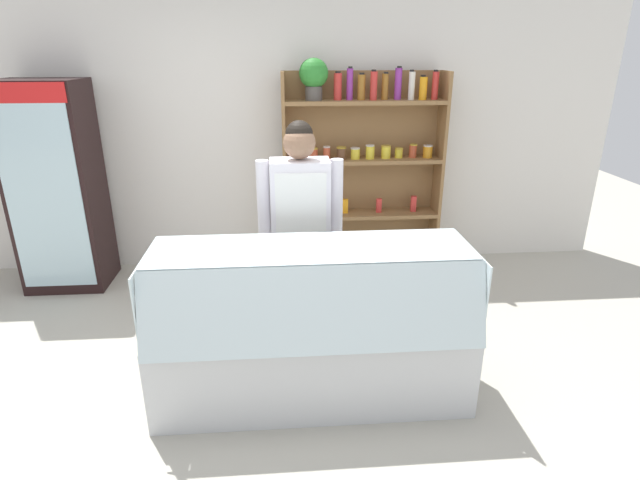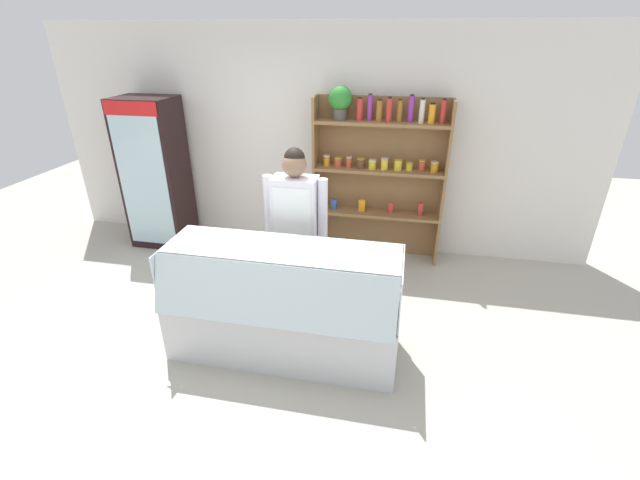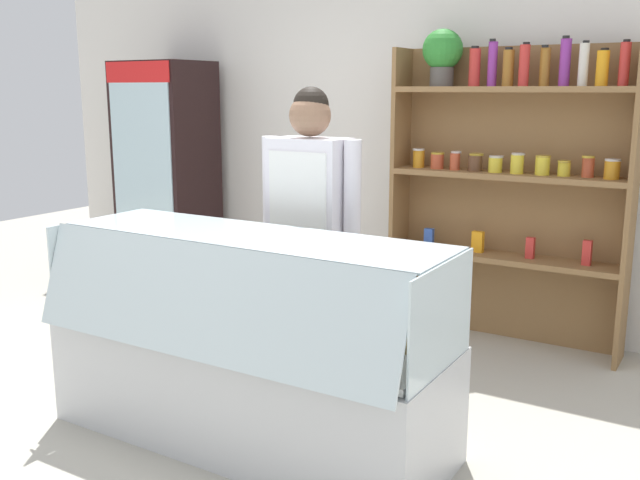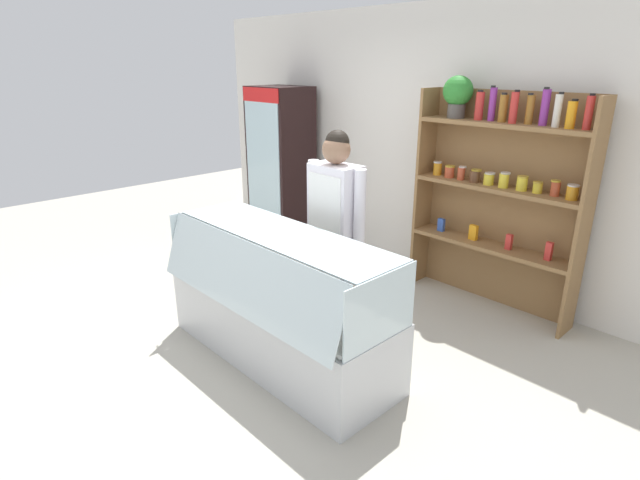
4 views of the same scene
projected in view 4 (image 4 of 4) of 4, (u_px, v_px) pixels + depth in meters
The scene contains 6 objects.
ground_plane at pixel (272, 342), 4.07m from camera, with size 12.00×12.00×0.00m, color #B7B2A3.
back_wall at pixel (438, 146), 5.02m from camera, with size 6.80×0.10×2.70m, color white.
drinks_fridge at pixel (281, 165), 6.22m from camera, with size 0.71×0.57×1.88m.
shelving_unit at pixel (495, 181), 4.38m from camera, with size 1.53×0.29×2.04m.
deli_display_case at pixel (279, 321), 3.76m from camera, with size 1.95×0.74×1.01m.
shop_clerk at pixel (335, 217), 3.96m from camera, with size 0.60×0.25×1.68m.
Camera 4 is at (2.84, -2.16, 2.16)m, focal length 28.00 mm.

